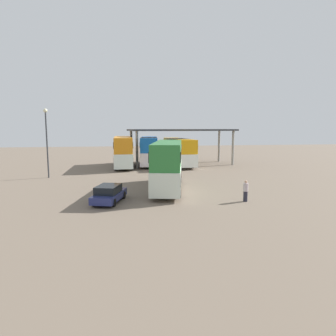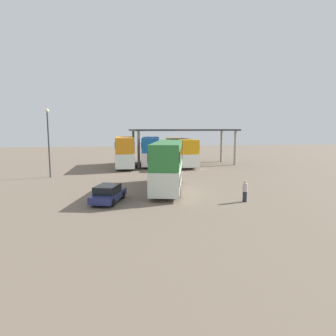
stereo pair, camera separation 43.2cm
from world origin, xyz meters
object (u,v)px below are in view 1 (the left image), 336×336
(double_decker_near_canopy, at_px, (123,151))
(double_decker_mid_row, at_px, (149,150))
(parked_hatchback, at_px, (109,194))
(double_decker_main, at_px, (168,164))
(double_decker_far_right, at_px, (179,151))
(pedestrian_waiting, at_px, (246,191))
(lamppost_tall, at_px, (47,135))

(double_decker_near_canopy, height_order, double_decker_mid_row, double_decker_near_canopy)
(double_decker_mid_row, bearing_deg, parked_hatchback, 172.98)
(double_decker_main, distance_m, double_decker_far_right, 18.23)
(double_decker_far_right, distance_m, pedestrian_waiting, 23.26)
(double_decker_far_right, height_order, lamppost_tall, lamppost_tall)
(double_decker_main, bearing_deg, double_decker_near_canopy, 24.98)
(double_decker_far_right, height_order, pedestrian_waiting, double_decker_far_right)
(double_decker_mid_row, height_order, lamppost_tall, lamppost_tall)
(double_decker_main, distance_m, lamppost_tall, 15.36)
(double_decker_main, bearing_deg, parked_hatchback, 140.63)
(double_decker_near_canopy, relative_size, double_decker_far_right, 0.90)
(double_decker_near_canopy, height_order, lamppost_tall, lamppost_tall)
(parked_hatchback, height_order, double_decker_far_right, double_decker_far_right)
(double_decker_near_canopy, relative_size, double_decker_mid_row, 0.98)
(double_decker_far_right, xyz_separation_m, lamppost_tall, (-16.93, -9.05, 2.68))
(double_decker_main, relative_size, double_decker_mid_row, 1.02)
(double_decker_near_canopy, bearing_deg, parked_hatchback, 176.73)
(double_decker_mid_row, bearing_deg, lamppost_tall, 134.56)
(parked_hatchback, distance_m, lamppost_tall, 15.31)
(double_decker_near_canopy, distance_m, double_decker_far_right, 8.41)
(double_decker_near_canopy, bearing_deg, double_decker_far_right, -84.53)
(double_decker_main, relative_size, double_decker_far_right, 0.94)
(double_decker_far_right, bearing_deg, double_decker_main, 161.88)
(lamppost_tall, bearing_deg, double_decker_near_canopy, 44.10)
(double_decker_far_right, bearing_deg, double_decker_near_canopy, 91.20)
(double_decker_mid_row, bearing_deg, double_decker_main, -174.10)
(parked_hatchback, relative_size, double_decker_mid_row, 0.41)
(pedestrian_waiting, bearing_deg, double_decker_far_right, -7.83)
(pedestrian_waiting, bearing_deg, parked_hatchback, 72.96)
(parked_hatchback, height_order, pedestrian_waiting, pedestrian_waiting)
(double_decker_mid_row, height_order, pedestrian_waiting, double_decker_mid_row)
(double_decker_main, bearing_deg, double_decker_mid_row, 11.90)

